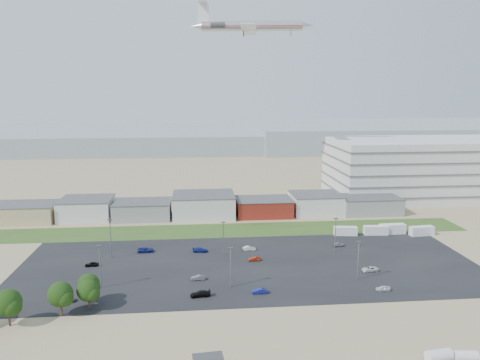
{
  "coord_description": "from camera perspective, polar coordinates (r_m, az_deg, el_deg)",
  "views": [
    {
      "loc": [
        -8.47,
        -95.79,
        44.52
      ],
      "look_at": [
        2.71,
        22.0,
        22.39
      ],
      "focal_mm": 35.0,
      "sensor_mm": 36.0,
      "label": 1
    }
  ],
  "objects": [
    {
      "name": "lightpole_front_l",
      "position": [
        113.86,
        -16.68,
        -10.12
      ],
      "size": [
        1.21,
        0.5,
        10.25
      ],
      "primitive_type": null,
      "color": "slate",
      "rests_on": "ground"
    },
    {
      "name": "parked_car_8",
      "position": [
        141.75,
        11.95,
        -7.7
      ],
      "size": [
        3.62,
        1.8,
        1.18
      ],
      "primitive_type": "imported",
      "rotation": [
        0.0,
        0.0,
        1.69
      ],
      "color": "#A5A5AA",
      "rests_on": "ground"
    },
    {
      "name": "box_trailer_c",
      "position": [
        158.4,
        18.08,
        -5.69
      ],
      "size": [
        8.35,
        2.91,
        3.09
      ],
      "primitive_type": null,
      "rotation": [
        0.0,
        0.0,
        0.04
      ],
      "color": "silver",
      "rests_on": "ground"
    },
    {
      "name": "ground",
      "position": [
        105.97,
        -0.35,
        -14.25
      ],
      "size": [
        700.0,
        700.0,
        0.0
      ],
      "primitive_type": "plane",
      "color": "#9A8862",
      "rests_on": "ground"
    },
    {
      "name": "tree_near",
      "position": [
        107.4,
        -17.96,
        -12.27
      ],
      "size": [
        4.97,
        4.97,
        7.46
      ],
      "primitive_type": null,
      "color": "black",
      "rests_on": "ground"
    },
    {
      "name": "parked_car_9",
      "position": [
        136.66,
        -11.43,
        -8.35
      ],
      "size": [
        4.75,
        2.41,
        1.29
      ],
      "primitive_type": "imported",
      "rotation": [
        0.0,
        0.0,
        1.63
      ],
      "color": "navy",
      "rests_on": "ground"
    },
    {
      "name": "parked_car_11",
      "position": [
        135.49,
        1.15,
        -8.32
      ],
      "size": [
        3.79,
        1.51,
        1.23
      ],
      "primitive_type": "imported",
      "rotation": [
        0.0,
        0.0,
        1.63
      ],
      "color": "silver",
      "rests_on": "ground"
    },
    {
      "name": "tree_right",
      "position": [
        104.58,
        -18.02,
        -12.93
      ],
      "size": [
        4.93,
        4.93,
        7.39
      ],
      "primitive_type": null,
      "color": "black",
      "rests_on": "ground"
    },
    {
      "name": "parked_car_3",
      "position": [
        107.01,
        -4.85,
        -13.65
      ],
      "size": [
        4.64,
        2.27,
        1.3
      ],
      "primitive_type": "imported",
      "rotation": [
        0.0,
        0.0,
        -1.47
      ],
      "color": "black",
      "rests_on": "ground"
    },
    {
      "name": "building_row",
      "position": [
        171.85,
        -8.13,
        -3.15
      ],
      "size": [
        170.0,
        20.0,
        8.0
      ],
      "primitive_type": null,
      "color": "silver",
      "rests_on": "ground"
    },
    {
      "name": "storage_tank_ne",
      "position": [
        91.72,
        25.8,
        -18.76
      ],
      "size": [
        4.04,
        2.38,
        2.3
      ],
      "primitive_type": null,
      "rotation": [
        0.0,
        0.0,
        -0.13
      ],
      "color": "silver",
      "rests_on": "ground"
    },
    {
      "name": "lightpole_front_r",
      "position": [
        117.26,
        14.2,
        -9.51
      ],
      "size": [
        1.14,
        0.48,
        9.72
      ],
      "primitive_type": null,
      "color": "slate",
      "rests_on": "ground"
    },
    {
      "name": "parking_garage",
      "position": [
        217.07,
        21.63,
        1.36
      ],
      "size": [
        80.0,
        40.0,
        25.0
      ],
      "primitive_type": "cube",
      "color": "silver",
      "rests_on": "ground"
    },
    {
      "name": "parked_car_10",
      "position": [
        110.94,
        -20.41,
        -13.42
      ],
      "size": [
        4.35,
        2.04,
        1.23
      ],
      "primitive_type": "imported",
      "rotation": [
        0.0,
        0.0,
        1.49
      ],
      "color": "#595B5E",
      "rests_on": "ground"
    },
    {
      "name": "box_trailer_b",
      "position": [
        155.78,
        16.22,
        -5.9
      ],
      "size": [
        7.71,
        2.91,
        2.83
      ],
      "primitive_type": null,
      "rotation": [
        0.0,
        0.0,
        -0.07
      ],
      "color": "silver",
      "rests_on": "ground"
    },
    {
      "name": "tree_mid",
      "position": [
        103.62,
        -21.04,
        -13.15
      ],
      "size": [
        5.39,
        5.39,
        8.08
      ],
      "primitive_type": null,
      "color": "black",
      "rests_on": "ground"
    },
    {
      "name": "lightpole_back_m",
      "position": [
        130.43,
        -2.04,
        -7.15
      ],
      "size": [
        1.13,
        0.47,
        9.59
      ],
      "primitive_type": null,
      "color": "slate",
      "rests_on": "ground"
    },
    {
      "name": "storage_tank_nw",
      "position": [
        89.78,
        23.07,
        -19.11
      ],
      "size": [
        4.52,
        2.68,
        2.57
      ],
      "primitive_type": null,
      "rotation": [
        0.0,
        0.0,
        0.13
      ],
      "color": "silver",
      "rests_on": "ground"
    },
    {
      "name": "lightpole_back_r",
      "position": [
        135.78,
        11.55,
        -6.59
      ],
      "size": [
        1.15,
        0.48,
        9.82
      ],
      "primitive_type": null,
      "color": "slate",
      "rests_on": "ground"
    },
    {
      "name": "airliner",
      "position": [
        190.7,
        1.46,
        18.27
      ],
      "size": [
        51.83,
        39.06,
        14.06
      ],
      "primitive_type": null,
      "rotation": [
        0.0,
        0.0,
        -0.15
      ],
      "color": "silver"
    },
    {
      "name": "hills_backdrop",
      "position": [
        415.57,
        1.31,
        5.06
      ],
      "size": [
        700.0,
        200.0,
        9.0
      ],
      "primitive_type": null,
      "color": "gray",
      "rests_on": "ground"
    },
    {
      "name": "box_trailer_d",
      "position": [
        159.68,
        21.27,
        -5.8
      ],
      "size": [
        7.93,
        3.19,
        2.89
      ],
      "primitive_type": null,
      "rotation": [
        0.0,
        0.0,
        0.1
      ],
      "color": "silver",
      "rests_on": "ground"
    },
    {
      "name": "parked_car_4",
      "position": [
        115.73,
        -5.13,
        -11.77
      ],
      "size": [
        3.55,
        1.33,
        1.16
      ],
      "primitive_type": "imported",
      "rotation": [
        0.0,
        0.0,
        -1.54
      ],
      "color": "#595B5E",
      "rests_on": "ground"
    },
    {
      "name": "lightpole_front_m",
      "position": [
        109.87,
        -1.16,
        -10.61
      ],
      "size": [
        1.13,
        0.47,
        9.59
      ],
      "primitive_type": null,
      "color": "slate",
      "rests_on": "ground"
    },
    {
      "name": "parked_car_7",
      "position": [
        127.5,
        1.78,
        -9.59
      ],
      "size": [
        3.37,
        1.39,
        1.09
      ],
      "primitive_type": "imported",
      "rotation": [
        0.0,
        0.0,
        -1.5
      ],
      "color": "maroon",
      "rests_on": "ground"
    },
    {
      "name": "parked_car_6",
      "position": [
        134.57,
        -4.88,
        -8.48
      ],
      "size": [
        4.5,
        2.27,
        1.25
      ],
      "primitive_type": "imported",
      "rotation": [
        0.0,
        0.0,
        1.45
      ],
      "color": "navy",
      "rests_on": "ground"
    },
    {
      "name": "tree_left",
      "position": [
        103.34,
        -26.44,
        -13.54
      ],
      "size": [
        5.61,
        5.61,
        8.41
      ],
      "primitive_type": null,
      "color": "black",
      "rests_on": "ground"
    },
    {
      "name": "box_trailer_a",
      "position": [
        152.85,
        12.73,
        -6.08
      ],
      "size": [
        7.48,
        3.14,
        2.72
      ],
      "primitive_type": null,
      "rotation": [
        0.0,
        0.0,
        -0.12
      ],
      "color": "silver",
      "rests_on": "ground"
    },
    {
      "name": "parking_lot",
      "position": [
        124.78,
        1.15,
        -10.31
      ],
      "size": [
        120.0,
        50.0,
        0.01
      ],
      "primitive_type": "cube",
      "color": "black",
      "rests_on": "ground"
    },
    {
      "name": "parked_car_13",
      "position": [
        108.27,
        2.42,
        -13.36
      ],
      "size": [
        3.54,
        1.26,
        1.16
      ],
      "primitive_type": "imported",
      "rotation": [
        0.0,
        0.0,
        -1.58
      ],
      "color": "navy",
      "rests_on": "ground"
    },
    {
      "name": "lightpole_back_l",
      "position": [
        132.83,
        -15.48,
        -6.91
      ],
      "size": [
        1.28,
        0.54,
        10.92
      ],
      "primitive_type": null,
      "color": "slate",
      "rests_on": "ground"
    },
    {
      "name": "parked_car_0",
      "position": [
        124.82,
        15.56,
        -10.42
      ],
      "size": [
        4.43,
        2.39,
        1.18
      ],
      "primitive_type": "imported",
      "rotation": [
        0.0,
        0.0,
        -1.47
      ],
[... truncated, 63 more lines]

